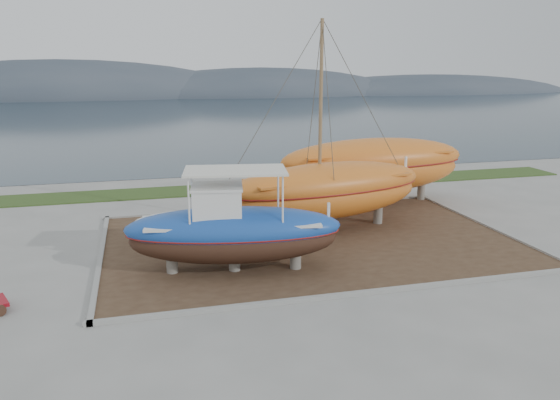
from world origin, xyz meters
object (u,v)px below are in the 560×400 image
object	(u,v)px
blue_caique	(234,221)
white_dinghy	(181,226)
orange_sailboat	(330,129)
orange_bare_hull	(373,172)

from	to	relation	value
blue_caique	white_dinghy	bearing A→B (deg)	119.70
blue_caique	white_dinghy	size ratio (longest dim) A/B	1.95
orange_sailboat	orange_bare_hull	world-z (taller)	orange_sailboat
blue_caique	white_dinghy	world-z (taller)	blue_caique
orange_bare_hull	white_dinghy	bearing A→B (deg)	-163.88
orange_sailboat	orange_bare_hull	bearing A→B (deg)	35.08
orange_sailboat	orange_bare_hull	xyz separation A→B (m)	(4.21, 4.30, -3.03)
orange_sailboat	blue_caique	bearing A→B (deg)	-153.02
white_dinghy	orange_bare_hull	world-z (taller)	orange_bare_hull
white_dinghy	orange_sailboat	size ratio (longest dim) A/B	0.42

